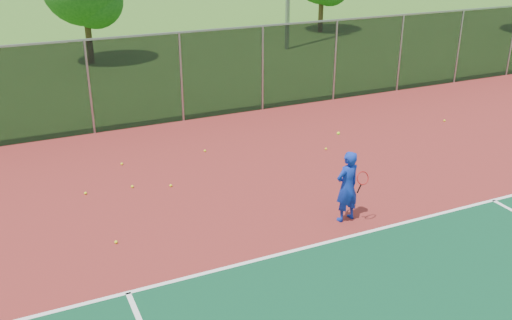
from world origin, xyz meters
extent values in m
cube|color=maroon|center=(0.00, 2.00, 0.01)|extent=(30.00, 20.00, 0.02)
cube|color=white|center=(2.00, 3.00, 0.03)|extent=(22.00, 0.10, 0.00)
cube|color=black|center=(0.00, 12.00, 1.52)|extent=(30.00, 0.04, 3.00)
cube|color=gray|center=(0.00, 12.00, 3.02)|extent=(30.00, 0.06, 0.06)
imported|color=#112BA3|center=(-1.83, 3.71, 0.86)|extent=(0.67, 0.49, 1.68)
cylinder|color=black|center=(-1.68, 3.46, 0.88)|extent=(0.03, 0.15, 0.27)
torus|color=#A51414|center=(-1.68, 3.36, 1.18)|extent=(0.30, 0.13, 0.29)
sphere|color=yellow|center=(-2.08, 3.81, 2.13)|extent=(0.07, 0.07, 0.07)
sphere|color=yellow|center=(0.02, 7.60, 0.06)|extent=(0.07, 0.07, 0.07)
sphere|color=yellow|center=(-6.83, 4.85, 0.06)|extent=(0.07, 0.07, 0.07)
sphere|color=yellow|center=(-7.02, 7.53, 0.06)|extent=(0.07, 0.07, 0.07)
sphere|color=yellow|center=(-3.32, 8.97, 0.06)|extent=(0.07, 0.07, 0.07)
sphere|color=yellow|center=(5.07, 8.16, 0.06)|extent=(0.07, 0.07, 0.07)
sphere|color=yellow|center=(-4.95, 7.06, 0.06)|extent=(0.07, 0.07, 0.07)
sphere|color=yellow|center=(-5.86, 7.42, 0.06)|extent=(0.07, 0.07, 0.07)
sphere|color=yellow|center=(-5.78, 9.01, 0.06)|extent=(0.07, 0.07, 0.07)
cylinder|color=#382614|center=(-4.35, 22.09, 1.07)|extent=(0.30, 0.30, 2.15)
sphere|color=#164512|center=(-3.95, 21.79, 2.98)|extent=(2.62, 2.62, 2.62)
cylinder|color=#382614|center=(10.05, 24.86, 1.00)|extent=(0.30, 0.30, 2.00)
camera|label=1|loc=(-8.50, -5.90, 6.34)|focal=40.00mm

